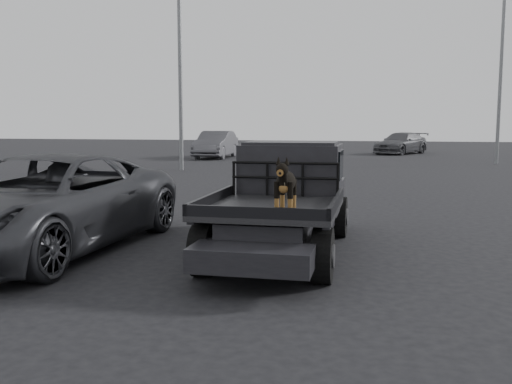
% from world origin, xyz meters
% --- Properties ---
extents(ground, '(120.00, 120.00, 0.00)m').
position_xyz_m(ground, '(0.00, 0.00, 0.00)').
color(ground, black).
rests_on(ground, ground).
extents(flatbed_ute, '(2.00, 5.40, 0.92)m').
position_xyz_m(flatbed_ute, '(-0.32, 2.25, 0.46)').
color(flatbed_ute, black).
rests_on(flatbed_ute, ground).
extents(ute_cab, '(1.72, 1.30, 0.88)m').
position_xyz_m(ute_cab, '(-0.32, 3.20, 1.36)').
color(ute_cab, black).
rests_on(ute_cab, flatbed_ute).
extents(headache_rack, '(1.80, 0.08, 0.55)m').
position_xyz_m(headache_rack, '(-0.32, 2.45, 1.20)').
color(headache_rack, black).
rests_on(headache_rack, flatbed_ute).
extents(dog, '(0.32, 0.60, 0.74)m').
position_xyz_m(dog, '(-0.01, 0.60, 1.29)').
color(dog, black).
rests_on(dog, flatbed_ute).
extents(parked_suv, '(2.90, 5.90, 1.61)m').
position_xyz_m(parked_suv, '(-4.24, 1.50, 0.80)').
color(parked_suv, '#323337').
rests_on(parked_suv, ground).
extents(distant_car_a, '(1.85, 4.97, 1.62)m').
position_xyz_m(distant_car_a, '(-8.50, 26.37, 0.81)').
color(distant_car_a, '#4F4E54').
rests_on(distant_car_a, ground).
extents(distant_car_b, '(4.21, 5.35, 1.45)m').
position_xyz_m(distant_car_b, '(2.62, 33.21, 0.72)').
color(distant_car_b, '#494A4E').
rests_on(distant_car_b, ground).
extents(floodlight_mid, '(1.08, 0.28, 13.29)m').
position_xyz_m(floodlight_mid, '(7.12, 24.40, 7.24)').
color(floodlight_mid, slate).
rests_on(floodlight_mid, ground).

